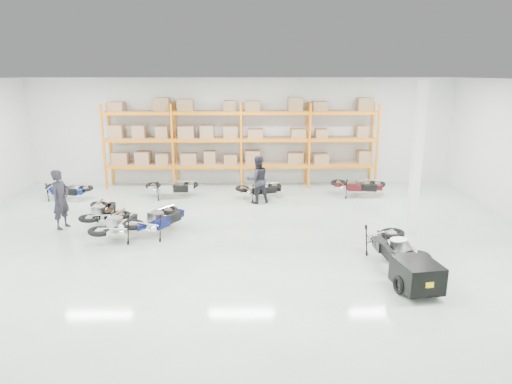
{
  "coord_description": "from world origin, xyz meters",
  "views": [
    {
      "loc": [
        0.27,
        -12.51,
        4.69
      ],
      "look_at": [
        0.52,
        1.18,
        1.1
      ],
      "focal_mm": 32.0,
      "sensor_mm": 36.0,
      "label": 1
    }
  ],
  "objects_px": {
    "moto_back_c": "(260,186)",
    "person_back": "(257,180)",
    "moto_black_far_left": "(101,208)",
    "moto_back_b": "(172,184)",
    "moto_silver_left": "(118,220)",
    "moto_touring_right": "(395,241)",
    "person_left": "(61,199)",
    "moto_back_a": "(66,186)",
    "moto_back_d": "(359,182)",
    "moto_blue_centre": "(158,215)",
    "trailer": "(417,275)"
  },
  "relations": [
    {
      "from": "moto_blue_centre",
      "to": "moto_back_a",
      "type": "height_order",
      "value": "moto_blue_centre"
    },
    {
      "from": "moto_back_c",
      "to": "person_back",
      "type": "height_order",
      "value": "person_back"
    },
    {
      "from": "moto_silver_left",
      "to": "moto_touring_right",
      "type": "distance_m",
      "value": 7.72
    },
    {
      "from": "moto_black_far_left",
      "to": "moto_back_d",
      "type": "distance_m",
      "value": 9.55
    },
    {
      "from": "moto_touring_right",
      "to": "moto_back_d",
      "type": "bearing_deg",
      "value": 81.47
    },
    {
      "from": "moto_black_far_left",
      "to": "moto_back_a",
      "type": "height_order",
      "value": "moto_black_far_left"
    },
    {
      "from": "moto_black_far_left",
      "to": "moto_back_c",
      "type": "height_order",
      "value": "moto_black_far_left"
    },
    {
      "from": "moto_blue_centre",
      "to": "moto_black_far_left",
      "type": "distance_m",
      "value": 2.14
    },
    {
      "from": "moto_black_far_left",
      "to": "moto_touring_right",
      "type": "height_order",
      "value": "moto_touring_right"
    },
    {
      "from": "moto_blue_centre",
      "to": "trailer",
      "type": "bearing_deg",
      "value": 177.6
    },
    {
      "from": "moto_back_a",
      "to": "moto_back_d",
      "type": "distance_m",
      "value": 11.23
    },
    {
      "from": "moto_back_a",
      "to": "moto_back_d",
      "type": "relative_size",
      "value": 0.92
    },
    {
      "from": "moto_back_d",
      "to": "person_left",
      "type": "distance_m",
      "value": 10.7
    },
    {
      "from": "moto_black_far_left",
      "to": "moto_back_b",
      "type": "height_order",
      "value": "moto_black_far_left"
    },
    {
      "from": "moto_touring_right",
      "to": "moto_back_a",
      "type": "bearing_deg",
      "value": 146.72
    },
    {
      "from": "moto_blue_centre",
      "to": "person_left",
      "type": "bearing_deg",
      "value": 18.39
    },
    {
      "from": "moto_back_a",
      "to": "moto_back_b",
      "type": "bearing_deg",
      "value": -72.07
    },
    {
      "from": "moto_back_c",
      "to": "moto_touring_right",
      "type": "bearing_deg",
      "value": -170.46
    },
    {
      "from": "moto_back_a",
      "to": "moto_back_c",
      "type": "height_order",
      "value": "moto_back_a"
    },
    {
      "from": "moto_silver_left",
      "to": "moto_black_far_left",
      "type": "height_order",
      "value": "moto_silver_left"
    },
    {
      "from": "moto_back_b",
      "to": "person_back",
      "type": "bearing_deg",
      "value": -108.96
    },
    {
      "from": "moto_back_d",
      "to": "moto_touring_right",
      "type": "bearing_deg",
      "value": -178.27
    },
    {
      "from": "moto_back_b",
      "to": "moto_back_c",
      "type": "xyz_separation_m",
      "value": [
        3.41,
        -0.19,
        -0.05
      ]
    },
    {
      "from": "moto_back_a",
      "to": "moto_back_d",
      "type": "xyz_separation_m",
      "value": [
        11.23,
        0.29,
        0.04
      ]
    },
    {
      "from": "moto_back_c",
      "to": "person_back",
      "type": "bearing_deg",
      "value": 150.98
    },
    {
      "from": "moto_touring_right",
      "to": "moto_back_d",
      "type": "distance_m",
      "value": 6.53
    },
    {
      "from": "trailer",
      "to": "moto_touring_right",
      "type": "bearing_deg",
      "value": 81.4
    },
    {
      "from": "moto_black_far_left",
      "to": "moto_back_a",
      "type": "bearing_deg",
      "value": -58.18
    },
    {
      "from": "moto_black_far_left",
      "to": "moto_back_b",
      "type": "bearing_deg",
      "value": -123.1
    },
    {
      "from": "trailer",
      "to": "moto_back_d",
      "type": "distance_m",
      "value": 8.12
    },
    {
      "from": "moto_silver_left",
      "to": "moto_back_c",
      "type": "relative_size",
      "value": 1.15
    },
    {
      "from": "moto_back_a",
      "to": "moto_back_b",
      "type": "xyz_separation_m",
      "value": [
        3.97,
        0.22,
        0.02
      ]
    },
    {
      "from": "moto_touring_right",
      "to": "moto_back_b",
      "type": "height_order",
      "value": "moto_touring_right"
    },
    {
      "from": "moto_silver_left",
      "to": "moto_black_far_left",
      "type": "distance_m",
      "value": 1.5
    },
    {
      "from": "moto_back_d",
      "to": "person_back",
      "type": "xyz_separation_m",
      "value": [
        -3.97,
        -0.87,
        0.33
      ]
    },
    {
      "from": "moto_blue_centre",
      "to": "moto_black_far_left",
      "type": "xyz_separation_m",
      "value": [
        -1.95,
        0.88,
        -0.04
      ]
    },
    {
      "from": "moto_back_c",
      "to": "moto_back_b",
      "type": "bearing_deg",
      "value": 69.12
    },
    {
      "from": "moto_black_far_left",
      "to": "person_back",
      "type": "relative_size",
      "value": 1.0
    },
    {
      "from": "moto_silver_left",
      "to": "person_left",
      "type": "relative_size",
      "value": 0.99
    },
    {
      "from": "moto_touring_right",
      "to": "person_left",
      "type": "relative_size",
      "value": 1.06
    },
    {
      "from": "moto_back_b",
      "to": "moto_back_c",
      "type": "bearing_deg",
      "value": -98.53
    },
    {
      "from": "person_left",
      "to": "person_back",
      "type": "relative_size",
      "value": 1.04
    },
    {
      "from": "moto_blue_centre",
      "to": "moto_back_a",
      "type": "relative_size",
      "value": 1.13
    },
    {
      "from": "moto_touring_right",
      "to": "moto_silver_left",
      "type": "bearing_deg",
      "value": 162.25
    },
    {
      "from": "moto_blue_centre",
      "to": "moto_black_far_left",
      "type": "height_order",
      "value": "moto_blue_centre"
    },
    {
      "from": "moto_blue_centre",
      "to": "person_back",
      "type": "xyz_separation_m",
      "value": [
        3.05,
        3.31,
        0.3
      ]
    },
    {
      "from": "moto_back_c",
      "to": "person_left",
      "type": "relative_size",
      "value": 0.86
    },
    {
      "from": "person_left",
      "to": "trailer",
      "type": "bearing_deg",
      "value": -98.55
    },
    {
      "from": "moto_touring_right",
      "to": "trailer",
      "type": "relative_size",
      "value": 1.11
    },
    {
      "from": "moto_silver_left",
      "to": "person_left",
      "type": "distance_m",
      "value": 2.21
    }
  ]
}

